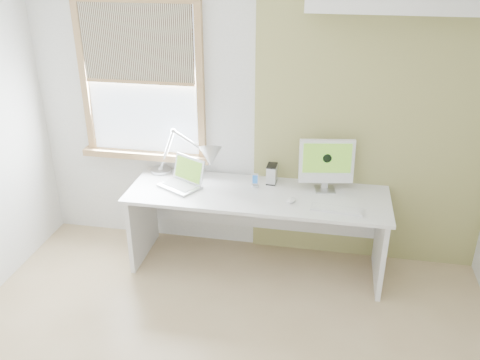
% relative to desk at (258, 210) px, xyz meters
% --- Properties ---
extents(room, '(4.04, 3.54, 2.64)m').
position_rel_desk_xyz_m(room, '(-0.09, -1.44, 0.77)').
color(room, tan).
rests_on(room, ground).
extents(accent_wall, '(2.00, 0.02, 2.60)m').
position_rel_desk_xyz_m(accent_wall, '(0.91, 0.30, 0.77)').
color(accent_wall, '#999D55').
rests_on(accent_wall, room).
extents(window, '(1.20, 0.14, 1.42)m').
position_rel_desk_xyz_m(window, '(-1.09, 0.27, 1.01)').
color(window, tan).
rests_on(window, room).
extents(desk, '(2.20, 0.70, 0.73)m').
position_rel_desk_xyz_m(desk, '(0.00, 0.00, 0.00)').
color(desk, silver).
rests_on(desk, room).
extents(desk_lamp, '(0.75, 0.42, 0.44)m').
position_rel_desk_xyz_m(desk_lamp, '(-0.52, 0.07, 0.43)').
color(desk_lamp, '#B8BABD').
rests_on(desk_lamp, desk).
extents(laptop, '(0.43, 0.40, 0.24)m').
position_rel_desk_xyz_m(laptop, '(-0.65, -0.03, 0.25)').
color(laptop, '#B8BABD').
rests_on(laptop, desk).
extents(phone_dock, '(0.07, 0.07, 0.12)m').
position_rel_desk_xyz_m(phone_dock, '(-0.04, 0.06, 0.23)').
color(phone_dock, '#B8BABD').
rests_on(phone_dock, desk).
extents(external_drive, '(0.09, 0.13, 0.17)m').
position_rel_desk_xyz_m(external_drive, '(0.09, 0.17, 0.28)').
color(external_drive, '#B8BABD').
rests_on(external_drive, desk).
extents(imac, '(0.46, 0.18, 0.45)m').
position_rel_desk_xyz_m(imac, '(0.55, 0.12, 0.45)').
color(imac, '#B8BABD').
rests_on(imac, desk).
extents(keyboard, '(0.42, 0.15, 0.02)m').
position_rel_desk_xyz_m(keyboard, '(0.66, -0.24, 0.20)').
color(keyboard, white).
rests_on(keyboard, desk).
extents(mouse, '(0.09, 0.12, 0.03)m').
position_rel_desk_xyz_m(mouse, '(0.30, -0.17, 0.21)').
color(mouse, white).
rests_on(mouse, desk).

